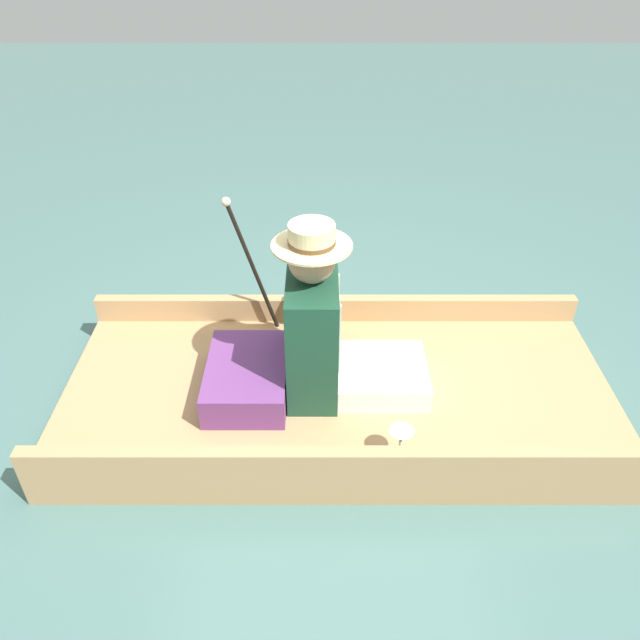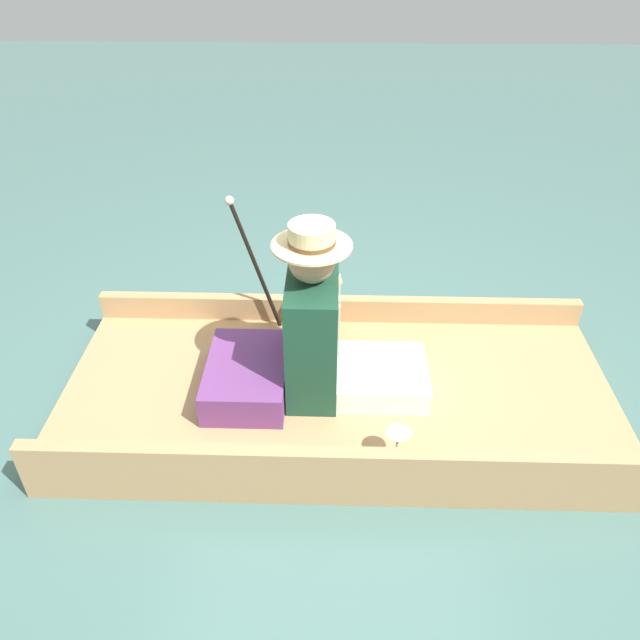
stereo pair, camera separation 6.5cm
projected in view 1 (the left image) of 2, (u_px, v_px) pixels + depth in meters
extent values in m
plane|color=#476B66|center=(337.00, 408.00, 2.93)|extent=(16.00, 16.00, 0.00)
cube|color=tan|center=(338.00, 396.00, 2.88)|extent=(1.11, 2.47, 0.15)
cube|color=tan|center=(336.00, 308.00, 3.23)|extent=(0.06, 2.47, 0.13)
cube|color=tan|center=(341.00, 463.00, 2.37)|extent=(0.06, 2.47, 0.13)
cube|color=#6B3875|center=(247.00, 377.00, 2.76)|extent=(0.50, 0.35, 0.15)
cube|color=white|center=(381.00, 376.00, 2.81)|extent=(0.38, 0.40, 0.11)
cube|color=#19422D|center=(313.00, 336.00, 2.68)|extent=(0.42, 0.21, 0.56)
cube|color=beige|center=(339.00, 328.00, 2.65)|extent=(0.04, 0.01, 0.31)
cube|color=white|center=(338.00, 307.00, 2.73)|extent=(0.02, 0.01, 0.33)
cube|color=white|center=(339.00, 339.00, 2.54)|extent=(0.02, 0.01, 0.33)
sphere|color=tan|center=(312.00, 260.00, 2.46)|extent=(0.19, 0.19, 0.19)
cylinder|color=beige|center=(312.00, 246.00, 2.42)|extent=(0.32, 0.32, 0.01)
cylinder|color=beige|center=(312.00, 235.00, 2.40)|extent=(0.18, 0.18, 0.08)
cylinder|color=brown|center=(312.00, 242.00, 2.41)|extent=(0.19, 0.19, 0.02)
ellipsoid|color=tan|center=(321.00, 312.00, 3.09)|extent=(0.17, 0.14, 0.26)
sphere|color=tan|center=(321.00, 279.00, 2.98)|extent=(0.15, 0.15, 0.15)
sphere|color=tan|center=(334.00, 281.00, 2.99)|extent=(0.06, 0.06, 0.06)
sphere|color=tan|center=(321.00, 264.00, 2.99)|extent=(0.06, 0.06, 0.06)
sphere|color=tan|center=(321.00, 275.00, 2.91)|extent=(0.06, 0.06, 0.06)
cylinder|color=tan|center=(321.00, 294.00, 3.14)|extent=(0.10, 0.07, 0.11)
cylinder|color=tan|center=(321.00, 315.00, 2.99)|extent=(0.10, 0.07, 0.11)
sphere|color=tan|center=(328.00, 322.00, 3.19)|extent=(0.07, 0.07, 0.07)
sphere|color=tan|center=(328.00, 332.00, 3.11)|extent=(0.07, 0.07, 0.07)
cylinder|color=silver|center=(399.00, 455.00, 2.49)|extent=(0.09, 0.09, 0.01)
cylinder|color=silver|center=(400.00, 447.00, 2.46)|extent=(0.01, 0.01, 0.09)
cone|color=silver|center=(401.00, 435.00, 2.42)|extent=(0.10, 0.10, 0.04)
cylinder|color=black|center=(253.00, 268.00, 3.01)|extent=(0.02, 0.22, 0.70)
sphere|color=beige|center=(226.00, 202.00, 2.81)|extent=(0.04, 0.04, 0.04)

